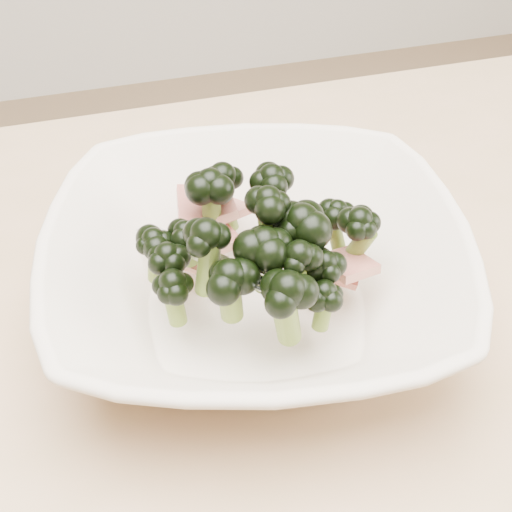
% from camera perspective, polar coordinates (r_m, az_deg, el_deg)
% --- Properties ---
extents(dining_table, '(1.20, 0.80, 0.75)m').
position_cam_1_polar(dining_table, '(0.57, -7.69, -17.11)').
color(dining_table, tan).
rests_on(dining_table, ground).
extents(broccoli_dish, '(0.37, 0.37, 0.12)m').
position_cam_1_polar(broccoli_dish, '(0.52, -0.03, -0.82)').
color(broccoli_dish, beige).
rests_on(broccoli_dish, dining_table).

